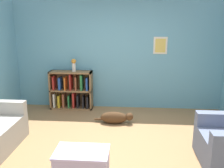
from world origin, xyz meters
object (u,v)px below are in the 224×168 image
object	(u,v)px
bookshelf	(71,91)
vase	(74,64)
coffee_table	(82,164)
dog	(115,117)

from	to	relation	value
bookshelf	vase	size ratio (longest dim) A/B	3.39
coffee_table	dog	distance (m)	1.98
vase	bookshelf	bearing A→B (deg)	168.52
dog	vase	world-z (taller)	vase
dog	vase	distance (m)	1.68
coffee_table	vase	distance (m)	3.04
coffee_table	dog	size ratio (longest dim) A/B	0.86
dog	vase	bearing A→B (deg)	140.52
coffee_table	bookshelf	bearing A→B (deg)	106.04
bookshelf	dog	size ratio (longest dim) A/B	1.21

